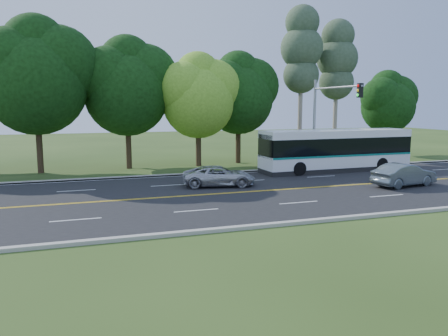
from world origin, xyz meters
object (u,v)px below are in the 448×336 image
object	(u,v)px
transit_bus	(336,151)
traffic_signal	(327,110)
suv	(219,176)
sedan	(404,175)

from	to	relation	value
transit_bus	traffic_signal	bearing A→B (deg)	-168.59
suv	traffic_signal	bearing A→B (deg)	-60.17
sedan	suv	size ratio (longest dim) A/B	0.96
transit_bus	suv	bearing A→B (deg)	-163.85
transit_bus	sedan	bearing A→B (deg)	-87.72
traffic_signal	suv	bearing A→B (deg)	-161.88
sedan	suv	xyz separation A→B (m)	(-10.94, 3.67, -0.09)
transit_bus	sedan	distance (m)	7.07
traffic_signal	suv	xyz separation A→B (m)	(-9.49, -3.10, -4.02)
transit_bus	suv	xyz separation A→B (m)	(-10.48, -3.33, -0.93)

